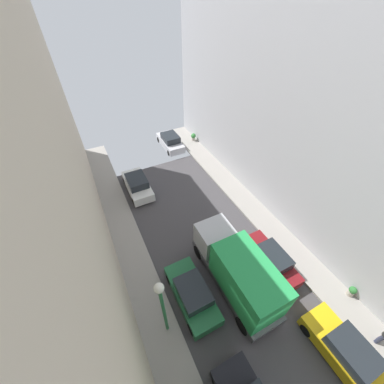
# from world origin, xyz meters

# --- Properties ---
(ground) EXTENTS (32.00, 32.00, 0.00)m
(ground) POSITION_xyz_m (0.00, 0.00, 0.00)
(ground) COLOR #423F42
(sidewalk_left) EXTENTS (2.00, 44.00, 0.15)m
(sidewalk_left) POSITION_xyz_m (-5.00, 0.00, 0.07)
(sidewalk_left) COLOR gray
(sidewalk_left) RESTS_ON ground
(sidewalk_right) EXTENTS (2.00, 44.00, 0.15)m
(sidewalk_right) POSITION_xyz_m (5.00, 0.00, 0.07)
(sidewalk_right) COLOR gray
(sidewalk_right) RESTS_ON ground
(parked_car_left_3) EXTENTS (1.78, 4.20, 1.57)m
(parked_car_left_3) POSITION_xyz_m (-2.70, 2.41, 0.72)
(parked_car_left_3) COLOR #1E6638
(parked_car_left_3) RESTS_ON ground
(parked_car_left_4) EXTENTS (1.78, 4.20, 1.57)m
(parked_car_left_4) POSITION_xyz_m (-2.70, 13.08, 0.72)
(parked_car_left_4) COLOR white
(parked_car_left_4) RESTS_ON ground
(parked_car_right_1) EXTENTS (1.78, 4.20, 1.57)m
(parked_car_right_1) POSITION_xyz_m (2.70, -3.44, 0.72)
(parked_car_right_1) COLOR gold
(parked_car_right_1) RESTS_ON ground
(parked_car_right_2) EXTENTS (1.78, 4.20, 1.57)m
(parked_car_right_2) POSITION_xyz_m (2.70, 2.10, 0.72)
(parked_car_right_2) COLOR maroon
(parked_car_right_2) RESTS_ON ground
(parked_car_right_3) EXTENTS (1.78, 4.20, 1.57)m
(parked_car_right_3) POSITION_xyz_m (2.70, 18.52, 0.72)
(parked_car_right_3) COLOR silver
(parked_car_right_3) RESTS_ON ground
(delivery_truck) EXTENTS (2.26, 6.60, 3.38)m
(delivery_truck) POSITION_xyz_m (0.00, 2.04, 1.79)
(delivery_truck) COLOR #4C4C51
(delivery_truck) RESTS_ON ground
(potted_plant_0) EXTENTS (0.43, 0.43, 0.73)m
(potted_plant_0) POSITION_xyz_m (5.77, -1.58, 0.54)
(potted_plant_0) COLOR #B2A899
(potted_plant_0) RESTS_ON sidewalk_right
(potted_plant_2) EXTENTS (0.56, 0.56, 0.84)m
(potted_plant_2) POSITION_xyz_m (5.56, 18.51, 0.63)
(potted_plant_2) COLOR #B2A899
(potted_plant_2) RESTS_ON sidewalk_right
(lamp_post) EXTENTS (0.44, 0.44, 5.00)m
(lamp_post) POSITION_xyz_m (-4.60, 1.59, 3.48)
(lamp_post) COLOR #26723F
(lamp_post) RESTS_ON sidewalk_left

